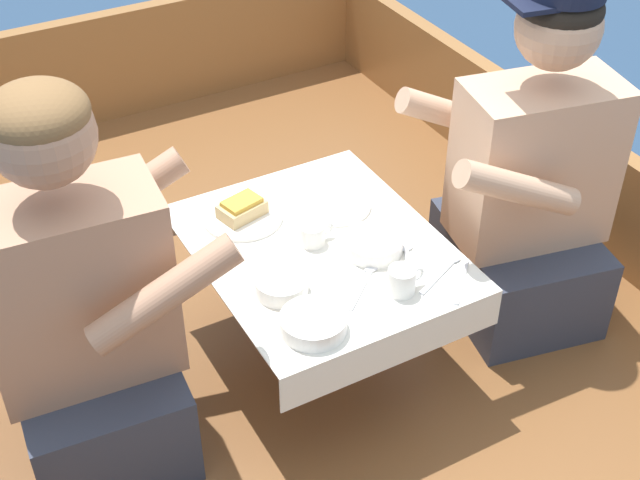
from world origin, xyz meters
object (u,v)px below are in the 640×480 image
object	(u,v)px
sandwich	(242,208)
person_starboard	(529,189)
person_port	(85,319)
coffee_cup_starboard	(313,234)
coffee_cup_port	(402,280)

from	to	relation	value
sandwich	person_starboard	bearing A→B (deg)	-21.25
person_port	coffee_cup_starboard	size ratio (longest dim) A/B	10.60
person_port	person_starboard	world-z (taller)	person_starboard
person_port	sandwich	world-z (taller)	person_port
person_starboard	sandwich	world-z (taller)	person_starboard
person_port	sandwich	size ratio (longest dim) A/B	7.50
person_port	coffee_cup_port	distance (m)	0.72
person_starboard	coffee_cup_port	bearing A→B (deg)	29.28
coffee_cup_port	person_starboard	bearing A→B (deg)	17.83
coffee_cup_port	person_port	bearing A→B (deg)	159.86
coffee_cup_port	coffee_cup_starboard	bearing A→B (deg)	109.44
person_port	sandwich	distance (m)	0.51
sandwich	coffee_cup_starboard	size ratio (longest dim) A/B	1.41
person_starboard	coffee_cup_port	distance (m)	0.53
sandwich	coffee_cup_port	bearing A→B (deg)	-65.42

